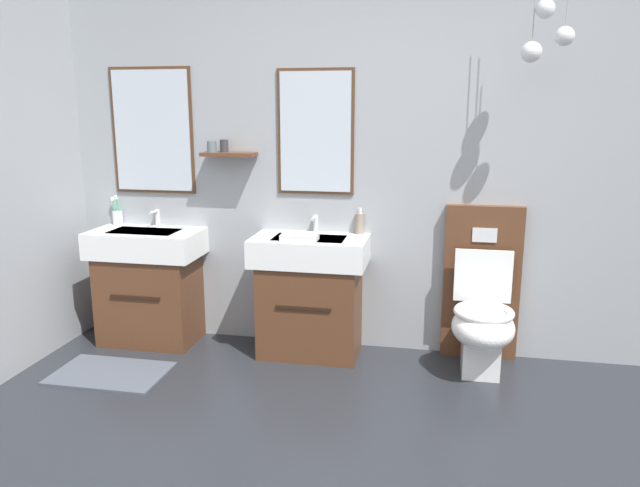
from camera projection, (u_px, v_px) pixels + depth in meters
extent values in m
cube|color=#999EA3|center=(406.00, 158.00, 3.88)|extent=(4.79, 0.12, 2.56)
cube|color=#4C301E|center=(153.00, 131.00, 4.10)|extent=(0.58, 0.02, 0.85)
cube|color=silver|center=(152.00, 131.00, 4.09)|extent=(0.54, 0.01, 0.81)
cube|color=#4C301E|center=(316.00, 132.00, 3.89)|extent=(0.50, 0.02, 0.80)
cube|color=silver|center=(315.00, 132.00, 3.88)|extent=(0.46, 0.01, 0.76)
cube|color=#56331E|center=(229.00, 154.00, 3.96)|extent=(0.36, 0.14, 0.02)
cylinder|color=slate|center=(212.00, 147.00, 3.96)|extent=(0.06, 0.06, 0.07)
cylinder|color=#333338|center=(224.00, 146.00, 3.96)|extent=(0.05, 0.05, 0.08)
sphere|color=silver|center=(545.00, 9.00, 3.23)|extent=(0.10, 0.10, 0.10)
sphere|color=silver|center=(531.00, 52.00, 3.30)|extent=(0.11, 0.11, 0.11)
sphere|color=silver|center=(565.00, 36.00, 3.18)|extent=(0.10, 0.10, 0.10)
cube|color=#474C56|center=(110.00, 373.00, 3.70)|extent=(0.68, 0.44, 0.01)
cube|color=#56331E|center=(151.00, 298.00, 4.18)|extent=(0.64, 0.42, 0.61)
cube|color=black|center=(135.00, 297.00, 3.96)|extent=(0.35, 0.01, 0.02)
cube|color=white|center=(147.00, 243.00, 4.10)|extent=(0.74, 0.45, 0.18)
cube|color=silver|center=(144.00, 233.00, 4.05)|extent=(0.46, 0.25, 0.03)
cylinder|color=silver|center=(158.00, 217.00, 4.23)|extent=(0.03, 0.03, 0.11)
cylinder|color=silver|center=(154.00, 212.00, 4.17)|extent=(0.02, 0.11, 0.02)
cube|color=#56331E|center=(310.00, 308.00, 3.97)|extent=(0.64, 0.42, 0.61)
cube|color=black|center=(303.00, 308.00, 3.75)|extent=(0.35, 0.01, 0.02)
cube|color=white|center=(310.00, 250.00, 3.88)|extent=(0.74, 0.45, 0.18)
cube|color=silver|center=(309.00, 240.00, 3.84)|extent=(0.46, 0.25, 0.03)
cylinder|color=silver|center=(316.00, 223.00, 4.02)|extent=(0.03, 0.03, 0.11)
cylinder|color=silver|center=(314.00, 218.00, 3.95)|extent=(0.02, 0.11, 0.02)
cube|color=#56331E|center=(481.00, 282.00, 3.88)|extent=(0.48, 0.10, 1.00)
cube|color=silver|center=(485.00, 235.00, 3.76)|extent=(0.15, 0.01, 0.09)
cube|color=white|center=(481.00, 346.00, 3.70)|extent=(0.22, 0.30, 0.34)
ellipsoid|color=white|center=(483.00, 327.00, 3.59)|extent=(0.37, 0.46, 0.24)
torus|color=white|center=(484.00, 312.00, 3.57)|extent=(0.35, 0.35, 0.04)
cube|color=white|center=(483.00, 276.00, 3.75)|extent=(0.35, 0.03, 0.33)
cylinder|color=silver|center=(118.00, 218.00, 4.26)|extent=(0.07, 0.07, 0.09)
cylinder|color=#33B266|center=(119.00, 209.00, 4.25)|extent=(0.04, 0.02, 0.17)
cube|color=white|center=(116.00, 197.00, 4.22)|extent=(0.02, 0.02, 0.03)
cylinder|color=#33B266|center=(114.00, 210.00, 4.25)|extent=(0.04, 0.02, 0.16)
cube|color=white|center=(112.00, 199.00, 4.24)|extent=(0.02, 0.02, 0.03)
cylinder|color=gray|center=(360.00, 224.00, 3.94)|extent=(0.06, 0.06, 0.14)
cylinder|color=silver|center=(360.00, 211.00, 3.92)|extent=(0.02, 0.02, 0.04)
cube|color=white|center=(300.00, 237.00, 3.75)|extent=(0.22, 0.16, 0.04)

